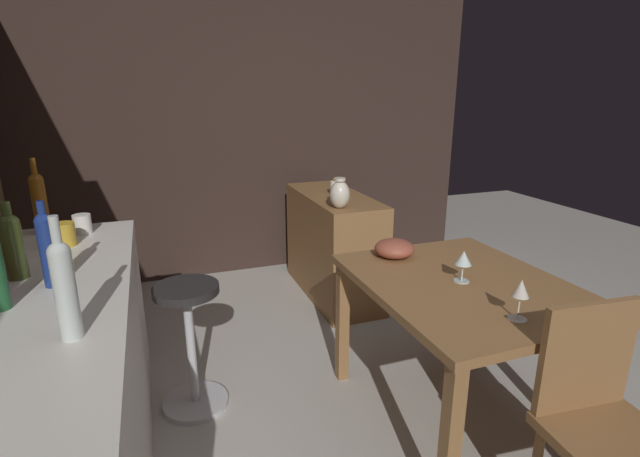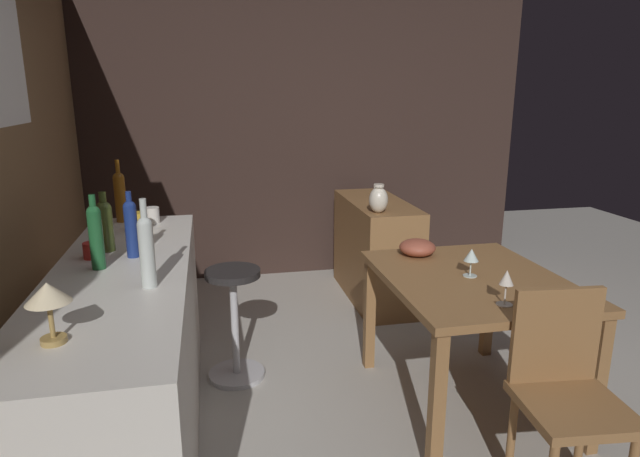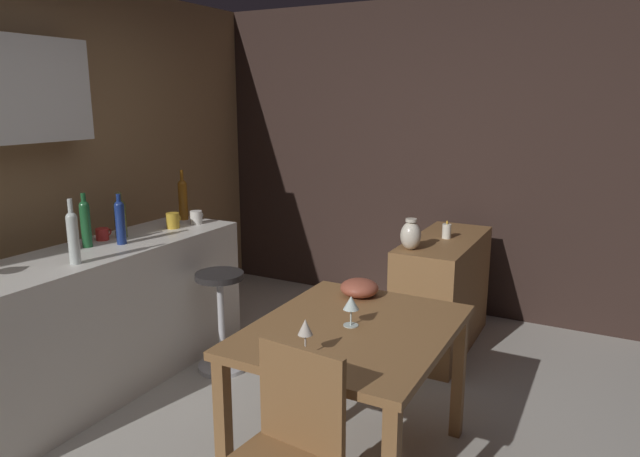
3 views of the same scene
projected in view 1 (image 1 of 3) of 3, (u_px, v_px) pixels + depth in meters
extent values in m
plane|color=#B7B2A8|center=(410.00, 449.00, 2.15)|extent=(9.00, 9.00, 0.00)
cube|color=#33231E|center=(233.00, 125.00, 3.97)|extent=(0.10, 4.40, 2.60)
cube|color=olive|center=(464.00, 285.00, 2.17)|extent=(1.10, 0.90, 0.04)
cube|color=olive|center=(450.00, 447.00, 1.69)|extent=(0.06, 0.06, 0.70)
cube|color=olive|center=(342.00, 322.00, 2.59)|extent=(0.06, 0.06, 0.70)
cube|color=olive|center=(610.00, 399.00, 1.95)|extent=(0.06, 0.06, 0.70)
cube|color=olive|center=(462.00, 301.00, 2.85)|extent=(0.06, 0.06, 0.70)
cube|color=silver|center=(54.00, 422.00, 1.67)|extent=(2.10, 0.60, 0.90)
cube|color=olive|center=(333.00, 245.00, 3.69)|extent=(1.10, 0.44, 0.82)
cube|color=olive|center=(618.00, 445.00, 1.55)|extent=(0.44, 0.44, 0.04)
cube|color=olive|center=(586.00, 359.00, 1.65)|extent=(0.07, 0.38, 0.44)
cylinder|color=#262323|center=(186.00, 290.00, 2.27)|extent=(0.32, 0.32, 0.04)
cylinder|color=silver|center=(191.00, 349.00, 2.36)|extent=(0.04, 0.04, 0.64)
cylinder|color=silver|center=(196.00, 402.00, 2.45)|extent=(0.34, 0.34, 0.03)
cylinder|color=silver|center=(461.00, 281.00, 2.16)|extent=(0.07, 0.07, 0.00)
cylinder|color=silver|center=(462.00, 273.00, 2.15)|extent=(0.01, 0.01, 0.08)
cone|color=silver|center=(464.00, 258.00, 2.13)|extent=(0.08, 0.08, 0.07)
cylinder|color=silver|center=(517.00, 319.00, 1.80)|extent=(0.07, 0.07, 0.00)
cylinder|color=silver|center=(519.00, 308.00, 1.79)|extent=(0.01, 0.01, 0.09)
cone|color=silver|center=(521.00, 288.00, 1.77)|extent=(0.06, 0.06, 0.07)
ellipsoid|color=#9E4C38|center=(394.00, 248.00, 2.46)|extent=(0.21, 0.21, 0.10)
cylinder|color=navy|center=(49.00, 254.00, 1.68)|extent=(0.06, 0.06, 0.25)
sphere|color=navy|center=(43.00, 221.00, 1.65)|extent=(0.06, 0.06, 0.06)
cylinder|color=navy|center=(41.00, 209.00, 1.64)|extent=(0.03, 0.03, 0.06)
cylinder|color=silver|center=(66.00, 296.00, 1.32)|extent=(0.06, 0.06, 0.26)
sphere|color=silver|center=(59.00, 252.00, 1.28)|extent=(0.06, 0.06, 0.06)
cylinder|color=silver|center=(55.00, 231.00, 1.27)|extent=(0.03, 0.03, 0.09)
cylinder|color=#475623|center=(14.00, 251.00, 1.76)|extent=(0.08, 0.08, 0.21)
sphere|color=#475623|center=(9.00, 224.00, 1.73)|extent=(0.08, 0.08, 0.08)
cylinder|color=#475623|center=(6.00, 210.00, 1.71)|extent=(0.03, 0.03, 0.06)
cylinder|color=#8C5114|center=(41.00, 207.00, 2.31)|extent=(0.07, 0.07, 0.27)
sphere|color=#8C5114|center=(36.00, 180.00, 2.28)|extent=(0.07, 0.07, 0.07)
cylinder|color=#8C5114|center=(33.00, 167.00, 2.26)|extent=(0.03, 0.03, 0.09)
cylinder|color=white|center=(82.00, 224.00, 2.33)|extent=(0.09, 0.09, 0.10)
torus|color=white|center=(83.00, 220.00, 2.38)|extent=(0.05, 0.01, 0.05)
cylinder|color=gold|center=(65.00, 234.00, 2.14)|extent=(0.09, 0.09, 0.11)
torus|color=gold|center=(66.00, 230.00, 2.19)|extent=(0.05, 0.01, 0.05)
cylinder|color=white|center=(334.00, 188.00, 3.57)|extent=(0.06, 0.06, 0.10)
ellipsoid|color=yellow|center=(334.00, 180.00, 3.55)|extent=(0.01, 0.01, 0.03)
ellipsoid|color=beige|center=(340.00, 195.00, 3.14)|extent=(0.14, 0.14, 0.19)
cylinder|color=beige|center=(340.00, 179.00, 3.11)|extent=(0.08, 0.08, 0.02)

